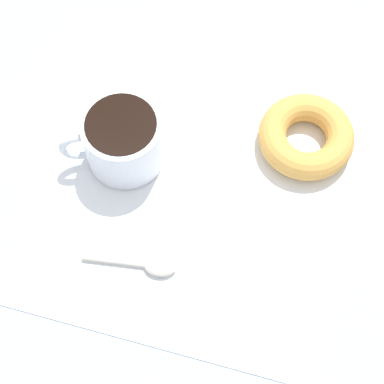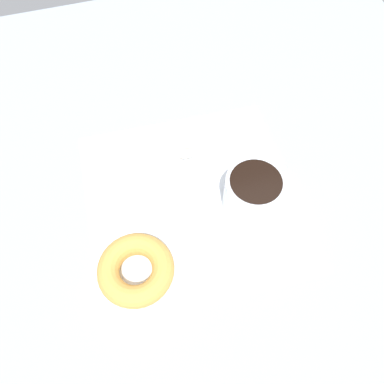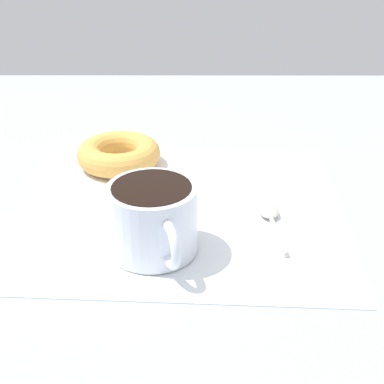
# 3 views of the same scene
# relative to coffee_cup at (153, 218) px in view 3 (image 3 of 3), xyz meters

# --- Properties ---
(ground_plane) EXTENTS (1.20, 1.20, 0.02)m
(ground_plane) POSITION_rel_coffee_cup_xyz_m (-0.07, 0.05, -0.05)
(ground_plane) COLOR #99A8B7
(napkin) EXTENTS (0.37, 0.37, 0.00)m
(napkin) POSITION_rel_coffee_cup_xyz_m (-0.09, 0.04, -0.04)
(napkin) COLOR white
(napkin) RESTS_ON ground_plane
(coffee_cup) EXTENTS (0.12, 0.09, 0.07)m
(coffee_cup) POSITION_rel_coffee_cup_xyz_m (0.00, 0.00, 0.00)
(coffee_cup) COLOR silver
(coffee_cup) RESTS_ON napkin
(donut) EXTENTS (0.12, 0.12, 0.03)m
(donut) POSITION_rel_coffee_cup_xyz_m (-0.21, -0.06, -0.02)
(donut) COLOR gold
(donut) RESTS_ON napkin
(spoon) EXTENTS (0.11, 0.03, 0.01)m
(spoon) POSITION_rel_coffee_cup_xyz_m (-0.07, 0.13, -0.03)
(spoon) COLOR #B7B2A8
(spoon) RESTS_ON napkin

